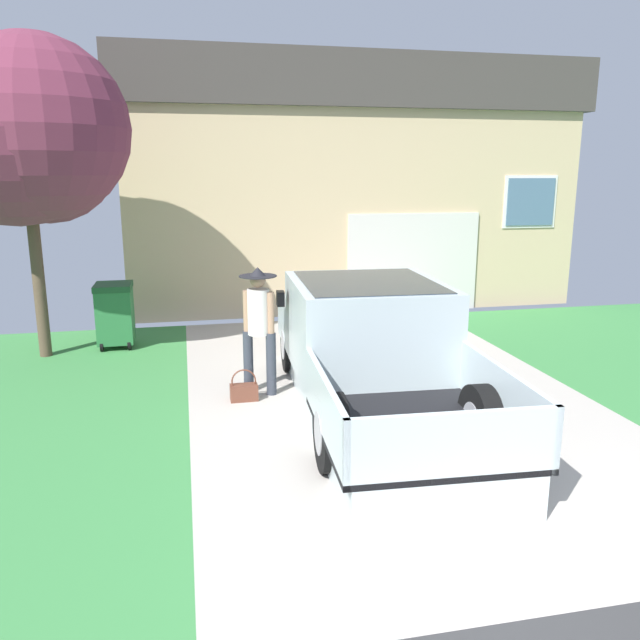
# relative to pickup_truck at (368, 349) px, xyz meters

# --- Properties ---
(pickup_truck) EXTENTS (2.12, 5.43, 1.58)m
(pickup_truck) POSITION_rel_pickup_truck_xyz_m (0.00, 0.00, 0.00)
(pickup_truck) COLOR silver
(pickup_truck) RESTS_ON ground
(person_with_hat) EXTENTS (0.50, 0.50, 1.72)m
(person_with_hat) POSITION_rel_pickup_truck_xyz_m (-1.31, 0.65, 0.30)
(person_with_hat) COLOR #333842
(person_with_hat) RESTS_ON ground
(handbag) EXTENTS (0.36, 0.19, 0.42)m
(handbag) POSITION_rel_pickup_truck_xyz_m (-1.55, 0.41, -0.59)
(handbag) COLOR brown
(handbag) RESTS_ON ground
(house_with_garage) EXTENTS (10.01, 6.59, 5.25)m
(house_with_garage) POSITION_rel_pickup_truck_xyz_m (1.43, 8.35, 1.94)
(house_with_garage) COLOR #CEB387
(house_with_garage) RESTS_ON ground
(front_yard_tree) EXTENTS (3.07, 2.86, 4.88)m
(front_yard_tree) POSITION_rel_pickup_truck_xyz_m (-4.40, 2.94, 2.74)
(front_yard_tree) COLOR brown
(front_yard_tree) RESTS_ON ground
(wheeled_trash_bin) EXTENTS (0.60, 0.72, 1.09)m
(wheeled_trash_bin) POSITION_rel_pickup_truck_xyz_m (-3.43, 3.51, -0.12)
(wheeled_trash_bin) COLOR #286B38
(wheeled_trash_bin) RESTS_ON ground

